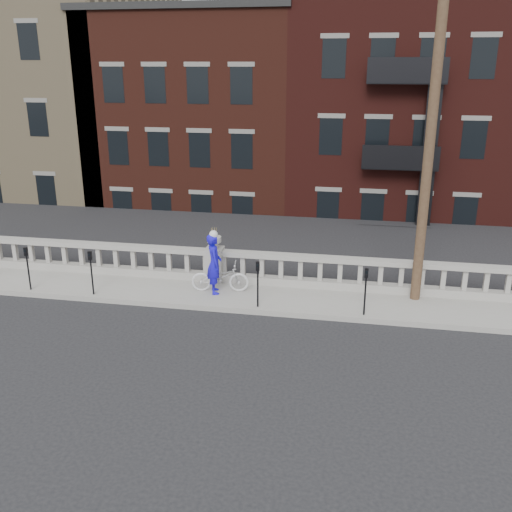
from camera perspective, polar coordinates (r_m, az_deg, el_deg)
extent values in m
plane|color=black|center=(14.99, -7.89, -8.34)|extent=(120.00, 120.00, 0.00)
cube|color=gray|center=(17.56, -4.86, -3.77)|extent=(32.00, 2.20, 0.15)
cube|color=gray|center=(18.34, -4.10, -2.07)|extent=(28.00, 0.34, 0.25)
cube|color=gray|center=(18.07, -4.16, 0.37)|extent=(28.00, 0.34, 0.16)
cube|color=gray|center=(18.20, -4.13, -0.82)|extent=(0.55, 0.55, 1.10)
cylinder|color=gray|center=(17.99, -4.18, 1.13)|extent=(0.24, 0.24, 0.20)
cylinder|color=gray|center=(17.94, -4.19, 1.67)|extent=(0.44, 0.44, 0.18)
cube|color=#605E59|center=(19.76, -3.66, -9.05)|extent=(36.00, 0.50, 5.15)
cube|color=black|center=(40.64, 3.84, 1.50)|extent=(80.00, 44.00, 0.50)
cube|color=#595651|center=(24.10, -5.87, -5.29)|extent=(16.00, 7.00, 4.00)
cube|color=#93805F|center=(39.86, -22.76, 14.81)|extent=(18.00, 16.00, 20.00)
cube|color=#401912|center=(33.98, -3.97, 10.63)|extent=(10.00, 14.00, 14.00)
cube|color=black|center=(33.72, -4.26, 22.74)|extent=(10.30, 14.30, 0.30)
cube|color=#39120F|center=(32.85, 13.49, 11.21)|extent=(10.00, 14.00, 15.50)
cylinder|color=#422D1E|center=(16.40, 17.13, 12.24)|extent=(0.28, 0.28, 10.00)
cylinder|color=black|center=(18.76, -21.78, -1.56)|extent=(0.05, 0.05, 1.10)
cube|color=black|center=(18.55, -22.03, 0.41)|extent=(0.10, 0.08, 0.26)
cube|color=black|center=(18.50, -22.12, 0.48)|extent=(0.06, 0.01, 0.08)
cylinder|color=black|center=(17.75, -16.08, -2.05)|extent=(0.05, 0.05, 1.10)
cube|color=black|center=(17.53, -16.27, 0.03)|extent=(0.10, 0.08, 0.26)
cube|color=black|center=(17.48, -16.35, 0.11)|extent=(0.06, 0.01, 0.08)
cylinder|color=black|center=(16.20, 0.18, -3.30)|extent=(0.05, 0.05, 1.10)
cube|color=black|center=(15.96, 0.18, -1.04)|extent=(0.10, 0.08, 0.26)
cube|color=black|center=(15.90, 0.15, -0.96)|extent=(0.06, 0.01, 0.08)
cylinder|color=black|center=(15.98, 10.84, -3.98)|extent=(0.05, 0.05, 1.10)
cube|color=black|center=(15.73, 10.99, -1.70)|extent=(0.10, 0.08, 0.26)
cube|color=black|center=(15.67, 11.00, -1.62)|extent=(0.06, 0.01, 0.08)
imported|color=silver|center=(17.38, -3.63, -2.10)|extent=(1.81, 0.87, 0.92)
imported|color=#170DD1|center=(17.13, -4.20, -0.76)|extent=(0.65, 0.79, 1.85)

